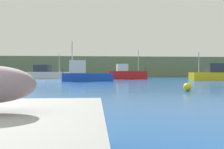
{
  "coord_description": "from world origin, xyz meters",
  "views": [
    {
      "loc": [
        2.53,
        -2.13,
        1.21
      ],
      "look_at": [
        3.99,
        18.43,
        1.0
      ],
      "focal_mm": 36.6,
      "sensor_mm": 36.0,
      "label": 1
    }
  ],
  "objects": [
    {
      "name": "fishing_boat_white",
      "position": [
        -6.66,
        41.08,
        0.92
      ],
      "size": [
        8.26,
        4.43,
        4.57
      ],
      "rotation": [
        0.0,
        0.0,
        -0.27
      ],
      "color": "white",
      "rests_on": "ground"
    },
    {
      "name": "fishing_boat_yellow",
      "position": [
        19.87,
        31.08,
        0.96
      ],
      "size": [
        6.18,
        2.35,
        4.2
      ],
      "rotation": [
        0.0,
        0.0,
        3.26
      ],
      "color": "yellow",
      "rests_on": "ground"
    },
    {
      "name": "fishing_boat_blue",
      "position": [
        1.01,
        29.23,
        0.92
      ],
      "size": [
        7.07,
        3.15,
        5.44
      ],
      "rotation": [
        0.0,
        0.0,
        3.27
      ],
      "color": "blue",
      "rests_on": "ground"
    },
    {
      "name": "hillside_backdrop",
      "position": [
        0.0,
        64.13,
        2.63
      ],
      "size": [
        140.0,
        16.48,
        5.26
      ],
      "primitive_type": "cube",
      "color": "#6B7A51",
      "rests_on": "ground"
    },
    {
      "name": "fishing_boat_red",
      "position": [
        7.92,
        37.95,
        0.94
      ],
      "size": [
        6.97,
        2.23,
        5.1
      ],
      "rotation": [
        0.0,
        0.0,
        0.05
      ],
      "color": "red",
      "rests_on": "ground"
    },
    {
      "name": "mooring_buoy",
      "position": [
        8.37,
        12.03,
        0.26
      ],
      "size": [
        0.52,
        0.52,
        0.52
      ],
      "primitive_type": "sphere",
      "color": "yellow",
      "rests_on": "ground"
    }
  ]
}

